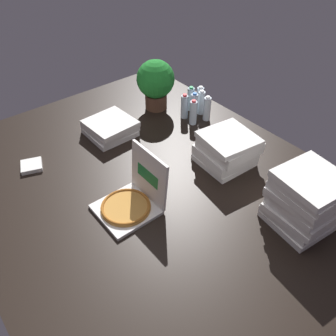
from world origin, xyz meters
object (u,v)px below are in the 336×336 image
object	(u,v)px
water_bottle_3	(201,103)
napkin_pile	(32,166)
water_bottle_6	(193,113)
water_bottle_2	(191,99)
pizza_stack_right_far	(110,128)
water_bottle_5	(200,98)
potted_plant	(156,82)
open_pizza_box	(132,199)
water_bottle_4	(207,109)
pizza_stack_left_far	(227,149)
water_bottle_0	(194,105)
pizza_stack_right_near	(306,200)
water_bottle_1	(184,107)

from	to	relation	value
water_bottle_3	napkin_pile	size ratio (longest dim) A/B	1.53
water_bottle_6	water_bottle_2	bearing A→B (deg)	143.29
pizza_stack_right_far	water_bottle_3	size ratio (longest dim) A/B	1.67
water_bottle_5	potted_plant	xyz separation A→B (m)	(-0.29, -0.30, 0.15)
pizza_stack_right_far	potted_plant	world-z (taller)	potted_plant
open_pizza_box	pizza_stack_right_far	distance (m)	0.90
water_bottle_3	water_bottle_4	world-z (taller)	same
water_bottle_3	napkin_pile	world-z (taller)	water_bottle_3
water_bottle_2	napkin_pile	xyz separation A→B (m)	(-0.13, -1.52, -0.10)
pizza_stack_left_far	water_bottle_0	xyz separation A→B (m)	(-0.66, 0.27, -0.02)
pizza_stack_right_near	water_bottle_1	world-z (taller)	pizza_stack_right_near
napkin_pile	pizza_stack_right_near	bearing A→B (deg)	35.13
water_bottle_1	water_bottle_5	distance (m)	0.21
water_bottle_0	water_bottle_3	size ratio (longest dim) A/B	1.00
water_bottle_1	potted_plant	size ratio (longest dim) A/B	0.50
pizza_stack_right_near	napkin_pile	xyz separation A→B (m)	(-1.61, -1.13, -0.18)
pizza_stack_left_far	water_bottle_1	distance (m)	0.72
pizza_stack_right_near	water_bottle_3	bearing A→B (deg)	163.17
water_bottle_6	napkin_pile	bearing A→B (deg)	-103.20
water_bottle_6	water_bottle_4	bearing A→B (deg)	78.67
open_pizza_box	water_bottle_0	xyz separation A→B (m)	(-0.60, 1.10, 0.04)
pizza_stack_right_near	water_bottle_3	distance (m)	1.44
pizza_stack_right_near	napkin_pile	world-z (taller)	pizza_stack_right_near
water_bottle_3	water_bottle_0	bearing A→B (deg)	-95.38
water_bottle_0	pizza_stack_right_near	bearing A→B (deg)	-13.58
water_bottle_0	potted_plant	xyz separation A→B (m)	(-0.34, -0.18, 0.15)
napkin_pile	water_bottle_5	bearing A→B (deg)	83.68
water_bottle_2	water_bottle_4	size ratio (longest dim) A/B	1.00
pizza_stack_left_far	napkin_pile	world-z (taller)	pizza_stack_left_far
water_bottle_5	potted_plant	distance (m)	0.44
water_bottle_0	water_bottle_4	bearing A→B (deg)	22.03
pizza_stack_right_far	napkin_pile	size ratio (longest dim) A/B	2.56
pizza_stack_right_far	pizza_stack_right_near	bearing A→B (deg)	14.71
pizza_stack_right_near	water_bottle_2	bearing A→B (deg)	165.43
pizza_stack_right_far	potted_plant	bearing A→B (deg)	100.62
water_bottle_0	water_bottle_4	size ratio (longest dim) A/B	1.00
water_bottle_2	water_bottle_3	bearing A→B (deg)	14.59
pizza_stack_right_near	water_bottle_2	world-z (taller)	pizza_stack_right_near
pizza_stack_right_near	pizza_stack_left_far	distance (m)	0.72
pizza_stack_right_far	water_bottle_2	bearing A→B (deg)	81.04
pizza_stack_right_far	water_bottle_3	bearing A→B (deg)	74.04
water_bottle_5	water_bottle_2	bearing A→B (deg)	-123.96
water_bottle_2	napkin_pile	bearing A→B (deg)	-94.78
water_bottle_4	open_pizza_box	bearing A→B (deg)	-67.38
open_pizza_box	water_bottle_6	xyz separation A→B (m)	(-0.51, 1.01, 0.04)
pizza_stack_left_far	water_bottle_5	xyz separation A→B (m)	(-0.72, 0.39, -0.02)
pizza_stack_right_near	water_bottle_5	bearing A→B (deg)	162.27
water_bottle_3	water_bottle_2	bearing A→B (deg)	-165.41
water_bottle_0	water_bottle_5	size ratio (longest dim) A/B	1.00
water_bottle_1	pizza_stack_right_near	bearing A→B (deg)	-9.92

